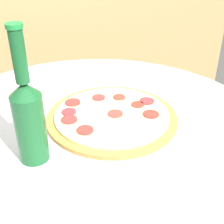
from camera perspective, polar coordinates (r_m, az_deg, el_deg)
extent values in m
cylinder|color=silver|center=(0.74, -3.59, -4.33)|extent=(0.91, 0.91, 0.02)
cube|color=tan|center=(1.47, -10.85, 14.73)|extent=(1.76, 0.04, 1.51)
cylinder|color=#B77F3D|center=(0.77, 0.00, -0.96)|extent=(0.32, 0.32, 0.01)
cylinder|color=beige|center=(0.77, 0.00, -0.45)|extent=(0.28, 0.28, 0.01)
cylinder|color=#A13532|center=(0.83, -2.46, 2.66)|extent=(0.03, 0.03, 0.00)
cylinder|color=#AE322D|center=(0.70, -4.95, -3.31)|extent=(0.04, 0.04, 0.00)
cylinder|color=#B0382A|center=(0.83, 1.32, 2.74)|extent=(0.03, 0.03, 0.00)
cylinder|color=#B13229|center=(0.76, 7.14, -0.40)|extent=(0.04, 0.04, 0.00)
cylinder|color=#A53234|center=(0.82, 6.41, 2.01)|extent=(0.04, 0.04, 0.00)
cylinder|color=#AB3035|center=(0.77, -7.90, 0.02)|extent=(0.04, 0.04, 0.00)
cylinder|color=#A2312C|center=(0.81, -7.20, 1.76)|extent=(0.04, 0.04, 0.00)
cylinder|color=#B03230|center=(0.74, -7.84, -1.39)|extent=(0.04, 0.04, 0.00)
cylinder|color=#AB3226|center=(0.80, 4.72, 1.37)|extent=(0.03, 0.03, 0.00)
cylinder|color=#A73D34|center=(0.76, 0.61, -0.30)|extent=(0.04, 0.04, 0.00)
cylinder|color=#195628|center=(0.63, -14.65, -2.92)|extent=(0.06, 0.06, 0.14)
cone|color=#195628|center=(0.59, -15.75, 4.07)|extent=(0.06, 0.06, 0.03)
cylinder|color=#195628|center=(0.56, -16.65, 9.72)|extent=(0.03, 0.03, 0.10)
cylinder|color=#1E8438|center=(0.55, -17.50, 14.84)|extent=(0.03, 0.03, 0.01)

